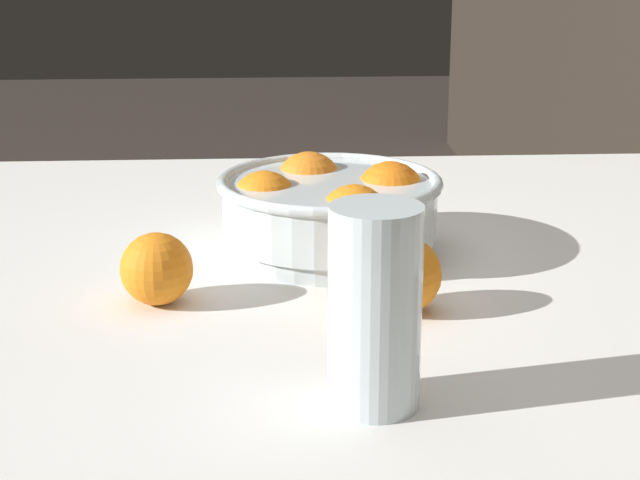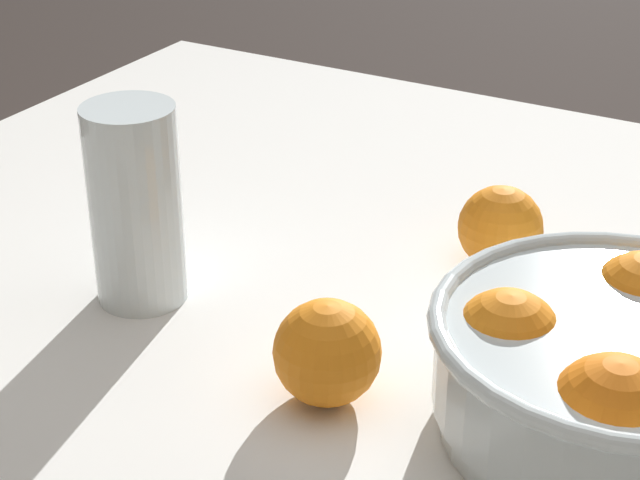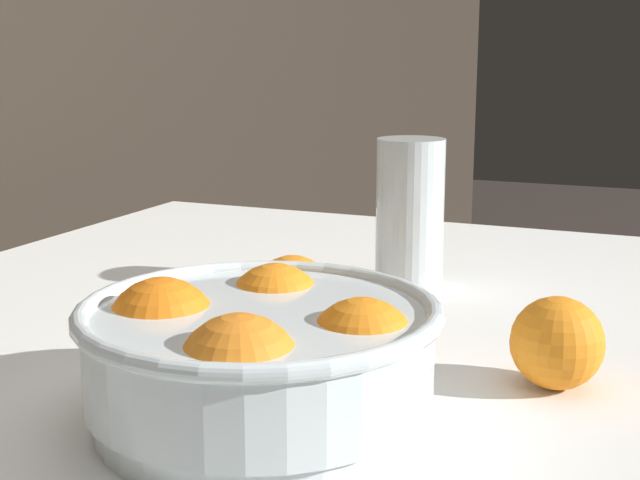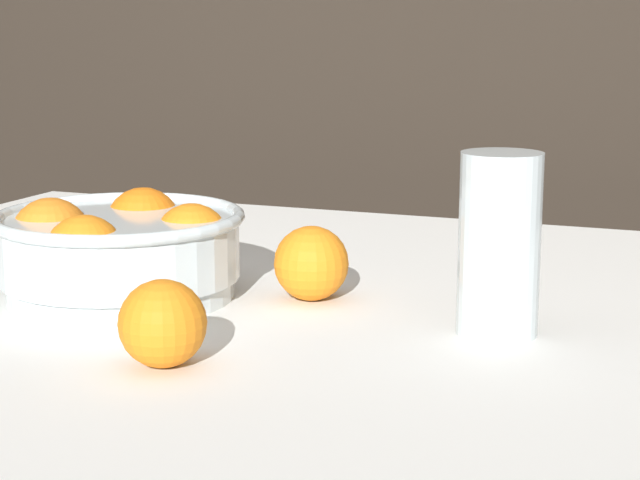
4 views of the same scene
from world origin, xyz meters
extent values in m
cube|color=white|center=(0.00, 0.00, 0.73)|extent=(1.17, 1.07, 0.03)
cylinder|color=#936B47|center=(0.53, 0.47, 0.36)|extent=(0.05, 0.05, 0.72)
cylinder|color=silver|center=(-0.14, 0.01, 0.75)|extent=(0.22, 0.22, 0.02)
cylinder|color=silver|center=(-0.14, 0.01, 0.79)|extent=(0.23, 0.23, 0.06)
torus|color=silver|center=(-0.14, 0.01, 0.82)|extent=(0.24, 0.24, 0.01)
sphere|color=orange|center=(-0.08, 0.03, 0.80)|extent=(0.07, 0.07, 0.07)
sphere|color=orange|center=(-0.16, 0.08, 0.80)|extent=(0.08, 0.08, 0.08)
sphere|color=orange|center=(-0.21, -0.01, 0.80)|extent=(0.08, 0.08, 0.08)
sphere|color=orange|center=(-0.14, -0.06, 0.80)|extent=(0.07, 0.07, 0.07)
cylinder|color=#F4A314|center=(0.22, 0.02, 0.81)|extent=(0.06, 0.06, 0.12)
cylinder|color=silver|center=(0.22, 0.02, 0.82)|extent=(0.07, 0.07, 0.16)
sphere|color=orange|center=(0.03, 0.07, 0.78)|extent=(0.07, 0.07, 0.07)
sphere|color=orange|center=(0.00, -0.16, 0.78)|extent=(0.07, 0.07, 0.07)
camera|label=1|loc=(0.95, -0.06, 1.11)|focal=60.00mm
camera|label=2|loc=(-0.25, 0.58, 1.17)|focal=60.00mm
camera|label=3|loc=(-0.64, -0.24, 0.99)|focal=50.00mm
camera|label=4|loc=(0.40, -0.85, 1.01)|focal=60.00mm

